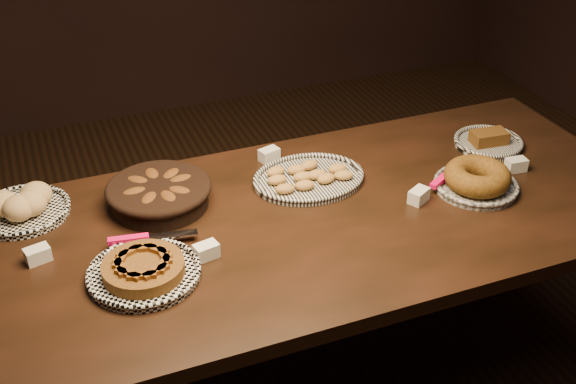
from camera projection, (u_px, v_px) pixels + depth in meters
name	position (u px, v px, depth m)	size (l,w,h in m)	color
buffet_table	(296.00, 237.00, 2.32)	(2.40, 1.00, 0.75)	black
apple_tart_plate	(144.00, 270.00, 2.02)	(0.35, 0.34, 0.06)	white
madeleine_platter	(308.00, 178.00, 2.46)	(0.38, 0.31, 0.04)	black
bundt_cake_plate	(477.00, 180.00, 2.41)	(0.30, 0.31, 0.09)	black
croissant_basket	(159.00, 192.00, 2.32)	(0.35, 0.35, 0.09)	black
bread_roll_plate	(22.00, 206.00, 2.28)	(0.30, 0.30, 0.09)	white
loaf_plate	(488.00, 141.00, 2.68)	(0.25, 0.25, 0.06)	black
tent_cards	(300.00, 200.00, 2.33)	(1.68, 0.53, 0.04)	white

